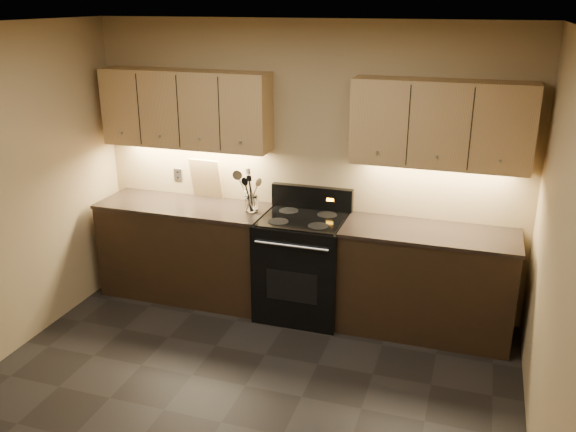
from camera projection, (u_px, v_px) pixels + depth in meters
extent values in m
plane|color=black|center=(221.00, 422.00, 4.20)|extent=(4.00, 4.00, 0.00)
plane|color=silver|center=(204.00, 29.00, 3.32)|extent=(4.00, 4.00, 0.00)
cube|color=tan|center=(305.00, 168.00, 5.55)|extent=(4.00, 0.04, 2.60)
cube|color=tan|center=(564.00, 294.00, 3.18)|extent=(0.04, 4.00, 2.60)
cube|color=black|center=(186.00, 251.00, 5.89)|extent=(1.60, 0.60, 0.90)
cube|color=#322620|center=(184.00, 206.00, 5.73)|extent=(1.62, 0.62, 0.03)
cube|color=black|center=(426.00, 283.00, 5.23)|extent=(1.44, 0.60, 0.90)
cube|color=#322620|center=(430.00, 233.00, 5.07)|extent=(1.46, 0.62, 0.03)
cube|color=black|center=(303.00, 267.00, 5.52)|extent=(0.76, 0.65, 0.92)
cube|color=black|center=(303.00, 219.00, 5.36)|extent=(0.70, 0.60, 0.01)
cube|color=black|center=(312.00, 198.00, 5.58)|extent=(0.76, 0.07, 0.22)
cube|color=orange|center=(330.00, 200.00, 5.49)|extent=(0.06, 0.00, 0.03)
cylinder|color=silver|center=(291.00, 246.00, 5.10)|extent=(0.65, 0.02, 0.02)
cube|color=black|center=(292.00, 287.00, 5.24)|extent=(0.46, 0.00, 0.28)
cylinder|color=black|center=(278.00, 221.00, 5.28)|extent=(0.18, 0.18, 0.00)
cylinder|color=black|center=(318.00, 226.00, 5.17)|extent=(0.18, 0.18, 0.00)
cylinder|color=black|center=(289.00, 211.00, 5.55)|extent=(0.18, 0.18, 0.00)
cylinder|color=black|center=(327.00, 215.00, 5.44)|extent=(0.18, 0.18, 0.00)
cube|color=tan|center=(186.00, 109.00, 5.56)|extent=(1.60, 0.30, 0.70)
cube|color=tan|center=(441.00, 124.00, 4.90)|extent=(1.44, 0.30, 0.70)
cube|color=#B2B5BA|center=(178.00, 175.00, 5.98)|extent=(0.08, 0.01, 0.12)
cylinder|color=white|center=(251.00, 204.00, 5.51)|extent=(0.13, 0.13, 0.14)
cylinder|color=white|center=(252.00, 210.00, 5.54)|extent=(0.11, 0.11, 0.02)
cube|color=tan|center=(206.00, 179.00, 5.85)|extent=(0.32, 0.11, 0.39)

